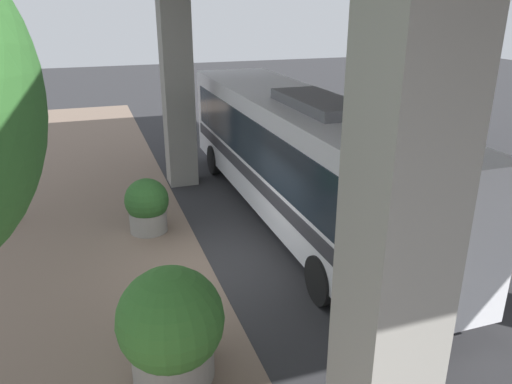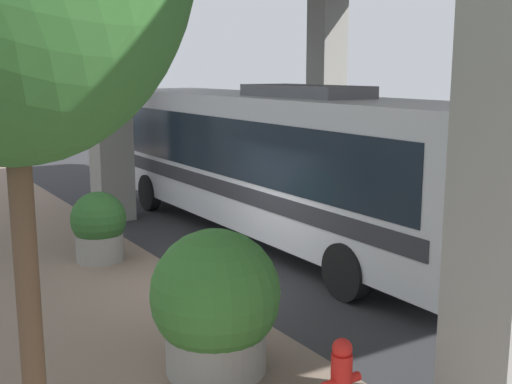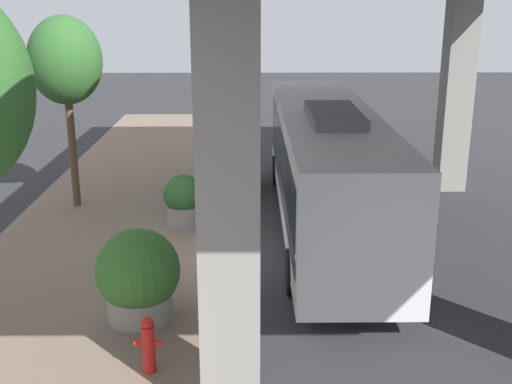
{
  "view_description": "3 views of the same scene",
  "coord_description": "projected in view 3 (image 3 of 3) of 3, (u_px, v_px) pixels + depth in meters",
  "views": [
    {
      "loc": [
        -2.24,
        -9.65,
        5.6
      ],
      "look_at": [
        1.43,
        1.09,
        1.27
      ],
      "focal_mm": 35.0,
      "sensor_mm": 36.0,
      "label": 1
    },
    {
      "loc": [
        -5.09,
        -9.98,
        3.85
      ],
      "look_at": [
        0.79,
        -0.62,
        1.74
      ],
      "focal_mm": 45.0,
      "sensor_mm": 36.0,
      "label": 2
    },
    {
      "loc": [
        0.81,
        -14.76,
        6.22
      ],
      "look_at": [
        0.95,
        0.05,
        1.68
      ],
      "focal_mm": 45.0,
      "sensor_mm": 36.0,
      "label": 3
    }
  ],
  "objects": [
    {
      "name": "ground_plane",
      "position": [
        218.0,
        257.0,
        15.93
      ],
      "size": [
        80.0,
        80.0,
        0.0
      ],
      "primitive_type": "plane",
      "color": "#2D2D30",
      "rests_on": "ground"
    },
    {
      "name": "sidewalk_strip",
      "position": [
        97.0,
        257.0,
        15.9
      ],
      "size": [
        6.0,
        40.0,
        0.02
      ],
      "color": "#7A6656",
      "rests_on": "ground"
    },
    {
      "name": "bus",
      "position": [
        326.0,
        161.0,
        17.36
      ],
      "size": [
        2.58,
        12.49,
        3.54
      ],
      "color": "silver",
      "rests_on": "ground"
    },
    {
      "name": "fire_hydrant",
      "position": [
        148.0,
        345.0,
        10.91
      ],
      "size": [
        0.48,
        0.23,
        1.06
      ],
      "color": "red",
      "rests_on": "ground"
    },
    {
      "name": "planter_front",
      "position": [
        138.0,
        276.0,
        12.64
      ],
      "size": [
        1.67,
        1.67,
        1.89
      ],
      "color": "gray",
      "rests_on": "ground"
    },
    {
      "name": "planter_middle",
      "position": [
        184.0,
        200.0,
        18.01
      ],
      "size": [
        1.12,
        1.12,
        1.44
      ],
      "color": "gray",
      "rests_on": "ground"
    },
    {
      "name": "street_tree_near",
      "position": [
        65.0,
        62.0,
        18.6
      ],
      "size": [
        2.14,
        2.14,
        5.71
      ],
      "color": "brown",
      "rests_on": "ground"
    }
  ]
}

